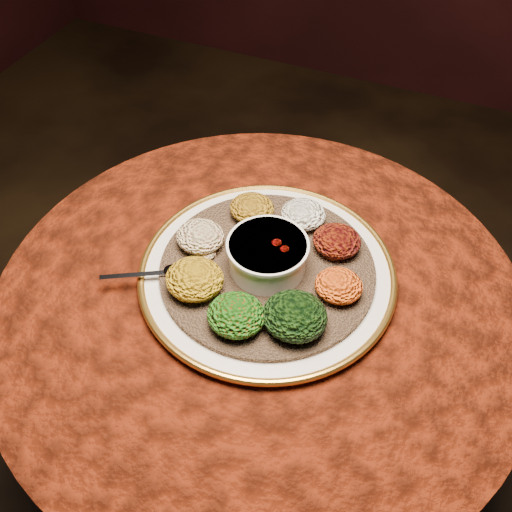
% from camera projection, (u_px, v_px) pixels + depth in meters
% --- Properties ---
extents(table, '(0.96, 0.96, 0.73)m').
position_uv_depth(table, '(259.00, 348.00, 1.16)').
color(table, black).
rests_on(table, ground).
extents(platter, '(0.59, 0.59, 0.02)m').
position_uv_depth(platter, '(267.00, 272.00, 1.04)').
color(platter, beige).
rests_on(platter, table).
extents(injera, '(0.40, 0.40, 0.01)m').
position_uv_depth(injera, '(267.00, 269.00, 1.03)').
color(injera, brown).
rests_on(injera, platter).
extents(stew_bowl, '(0.15, 0.15, 0.06)m').
position_uv_depth(stew_bowl, '(268.00, 254.00, 1.00)').
color(stew_bowl, silver).
rests_on(stew_bowl, injera).
extents(spoon, '(0.14, 0.09, 0.01)m').
position_uv_depth(spoon, '(169.00, 272.00, 1.01)').
color(spoon, silver).
rests_on(spoon, injera).
extents(portion_ayib, '(0.09, 0.08, 0.04)m').
position_uv_depth(portion_ayib, '(303.00, 214.00, 1.09)').
color(portion_ayib, white).
rests_on(portion_ayib, injera).
extents(portion_kitfo, '(0.09, 0.08, 0.04)m').
position_uv_depth(portion_kitfo, '(337.00, 241.00, 1.04)').
color(portion_kitfo, black).
rests_on(portion_kitfo, injera).
extents(portion_tikil, '(0.08, 0.08, 0.04)m').
position_uv_depth(portion_tikil, '(339.00, 286.00, 0.97)').
color(portion_tikil, '#AE6D0E').
rests_on(portion_tikil, injera).
extents(portion_gomen, '(0.11, 0.10, 0.05)m').
position_uv_depth(portion_gomen, '(295.00, 316.00, 0.92)').
color(portion_gomen, black).
rests_on(portion_gomen, injera).
extents(portion_mixveg, '(0.10, 0.09, 0.05)m').
position_uv_depth(portion_mixveg, '(236.00, 315.00, 0.93)').
color(portion_mixveg, '#9A2009').
rests_on(portion_mixveg, injera).
extents(portion_kik, '(0.10, 0.10, 0.05)m').
position_uv_depth(portion_kik, '(195.00, 279.00, 0.98)').
color(portion_kik, '#AD800F').
rests_on(portion_kik, injera).
extents(portion_timatim, '(0.09, 0.09, 0.04)m').
position_uv_depth(portion_timatim, '(200.00, 236.00, 1.05)').
color(portion_timatim, maroon).
rests_on(portion_timatim, injera).
extents(portion_shiro, '(0.09, 0.08, 0.04)m').
position_uv_depth(portion_shiro, '(252.00, 208.00, 1.10)').
color(portion_shiro, '#946B11').
rests_on(portion_shiro, injera).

